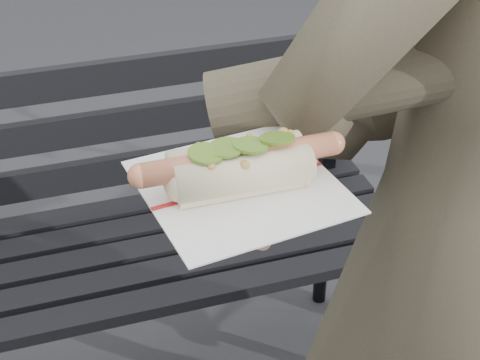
{
  "coord_description": "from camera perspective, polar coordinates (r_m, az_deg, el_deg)",
  "views": [
    {
      "loc": [
        -0.05,
        -0.61,
        1.59
      ],
      "look_at": [
        0.14,
        -0.03,
        1.18
      ],
      "focal_mm": 55.0,
      "sensor_mm": 36.0,
      "label": 1
    }
  ],
  "objects": [
    {
      "name": "person",
      "position": [
        1.12,
        17.27,
        -4.35
      ],
      "size": [
        0.72,
        0.52,
        1.85
      ],
      "primitive_type": "imported",
      "rotation": [
        0.0,
        0.0,
        3.26
      ],
      "color": "#47412F",
      "rests_on": "ground"
    },
    {
      "name": "park_bench",
      "position": [
        1.79,
        -12.15,
        -3.42
      ],
      "size": [
        1.5,
        0.44,
        0.88
      ],
      "color": "black",
      "rests_on": "ground"
    },
    {
      "name": "held_hotdog",
      "position": [
        0.85,
        10.83,
        6.58
      ],
      "size": [
        0.62,
        0.32,
        0.2
      ],
      "color": "#47412F"
    }
  ]
}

